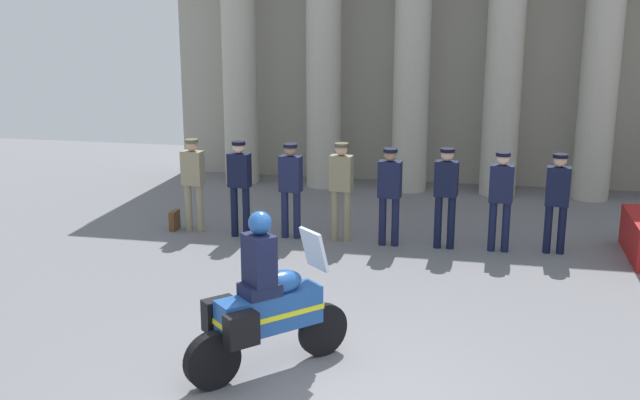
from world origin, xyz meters
TOP-DOWN VIEW (x-y plane):
  - colonnade_backdrop at (0.89, 10.39)m, footprint 13.09×1.62m
  - officer_in_row_0 at (-3.60, 5.91)m, footprint 0.40×0.26m
  - officer_in_row_1 at (-2.67, 5.74)m, footprint 0.40×0.26m
  - officer_in_row_2 at (-1.77, 5.86)m, footprint 0.40×0.26m
  - officer_in_row_3 at (-0.88, 5.85)m, footprint 0.40×0.26m
  - officer_in_row_4 at (-0.03, 5.76)m, footprint 0.40×0.26m
  - officer_in_row_5 at (0.91, 5.79)m, footprint 0.40×0.26m
  - officer_in_row_6 at (1.81, 5.81)m, footprint 0.40×0.26m
  - officer_in_row_7 at (2.72, 5.88)m, footprint 0.40×0.26m
  - motorcycle_with_rider at (-0.84, 0.79)m, footprint 1.54×1.58m
  - briefcase_on_ground at (-3.98, 5.90)m, footprint 0.10×0.32m

SIDE VIEW (x-z plane):
  - briefcase_on_ground at x=-3.98m, z-range 0.00..0.36m
  - motorcycle_with_rider at x=-0.84m, z-range -0.16..1.74m
  - officer_in_row_7 at x=2.72m, z-range 0.15..1.83m
  - officer_in_row_2 at x=-1.77m, z-range 0.15..1.84m
  - officer_in_row_4 at x=-0.03m, z-range 0.15..1.84m
  - officer_in_row_6 at x=1.81m, z-range 0.15..1.84m
  - officer_in_row_0 at x=-3.60m, z-range 0.15..1.85m
  - officer_in_row_1 at x=-2.67m, z-range 0.16..1.88m
  - officer_in_row_5 at x=0.91m, z-range 0.16..1.88m
  - officer_in_row_3 at x=-0.88m, z-range 0.16..1.90m
  - colonnade_backdrop at x=0.89m, z-range 0.03..6.90m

